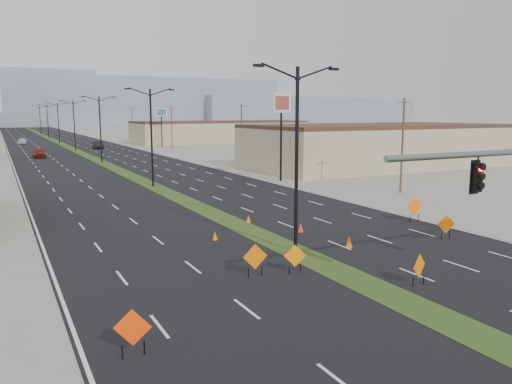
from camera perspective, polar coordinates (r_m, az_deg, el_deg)
name	(u,v)px	position (r m, az deg, el deg)	size (l,w,h in m)	color
ground	(482,339)	(19.33, 24.41, -15.01)	(600.00, 600.00, 0.00)	gray
road_surface	(73,149)	(111.80, -20.19, 4.60)	(25.00, 400.00, 0.02)	black
median_strip	(73,149)	(111.80, -20.19, 4.60)	(2.00, 400.00, 0.04)	#2D4619
building_se_near	(375,147)	(73.79, 13.45, 5.03)	(36.00, 18.00, 5.50)	tan
building_se_far	(220,132)	(131.55, -4.11, 6.81)	(44.00, 16.00, 5.00)	tan
mesa_center	(96,102)	(315.39, -17.86, 9.80)	(220.00, 50.00, 28.00)	gray
mesa_east	(303,111)	(357.92, 5.44, 9.25)	(160.00, 50.00, 18.00)	gray
streetlight_0	(297,154)	(26.82, 4.66, 4.32)	(5.15, 0.24, 10.02)	black
streetlight_1	(151,134)	(52.64, -11.86, 6.47)	(5.15, 0.24, 10.02)	black
streetlight_2	(100,127)	(79.94, -17.37, 7.08)	(5.15, 0.24, 10.02)	black
streetlight_3	(74,124)	(107.60, -20.06, 7.35)	(5.15, 0.24, 10.02)	black
streetlight_4	(58,121)	(135.40, -21.66, 7.50)	(5.15, 0.24, 10.02)	black
streetlight_5	(48,120)	(163.27, -22.71, 7.60)	(5.15, 0.24, 10.02)	black
streetlight_6	(40,119)	(191.17, -23.45, 7.67)	(5.15, 0.24, 10.02)	black
utility_pole_0	(402,144)	(49.50, 16.40, 5.28)	(1.60, 0.20, 9.00)	#4C3823
utility_pole_1	(242,132)	(78.54, -1.65, 6.91)	(1.60, 0.20, 9.00)	#4C3823
utility_pole_2	(172,126)	(111.08, -9.62, 7.42)	(1.60, 0.20, 9.00)	#4C3823
utility_pole_3	(132,123)	(144.77, -13.94, 7.64)	(1.60, 0.20, 9.00)	#4C3823
car_left	(39,153)	(93.14, -23.55, 4.11)	(1.90, 4.71, 1.61)	maroon
car_mid	(98,145)	(112.11, -17.61, 5.15)	(1.67, 4.79, 1.58)	black
car_far	(22,141)	(135.99, -25.16, 5.27)	(1.80, 4.43, 1.28)	silver
construction_sign_0	(133,329)	(16.59, -13.93, -14.99)	(1.11, 0.50, 1.59)	#FF3A05
construction_sign_1	(255,258)	(23.40, -0.10, -7.53)	(1.20, 0.17, 1.60)	#E36004
construction_sign_2	(295,257)	(23.98, 4.48, -7.41)	(1.00, 0.45, 1.43)	orange
construction_sign_3	(419,267)	(23.46, 18.15, -8.20)	(1.03, 0.41, 1.45)	orange
construction_sign_4	(446,225)	(32.38, 20.90, -3.53)	(1.10, 0.40, 1.53)	#DE5A04
construction_sign_5	(415,207)	(36.68, 17.68, -1.64)	(1.37, 0.05, 1.83)	#FF6605
cone_0	(301,228)	(32.30, 5.13, -4.07)	(0.36, 0.36, 0.60)	#FF3B05
cone_1	(349,242)	(29.04, 10.58, -5.62)	(0.40, 0.40, 0.67)	#EF5405
cone_2	(248,219)	(34.90, -0.88, -3.09)	(0.33, 0.33, 0.55)	orange
cone_3	(215,236)	(30.30, -4.72, -5.00)	(0.33, 0.33, 0.55)	#FF6205
pole_sign_east_near	(281,110)	(55.84, 2.91, 9.40)	(3.04, 1.60, 9.73)	black
pole_sign_east_far	(161,115)	(114.20, -10.78, 8.61)	(2.85, 0.76, 8.68)	black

